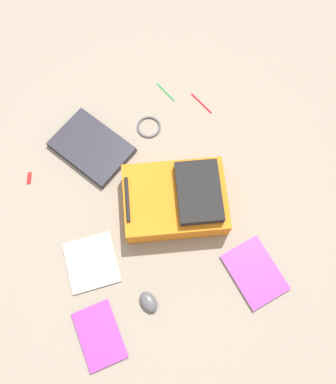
{
  "coord_description": "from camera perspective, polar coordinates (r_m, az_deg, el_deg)",
  "views": [
    {
      "loc": [
        -0.19,
        -0.57,
        1.78
      ],
      "look_at": [
        0.05,
        -0.03,
        0.02
      ],
      "focal_mm": 37.72,
      "sensor_mm": 36.0,
      "label": 1
    }
  ],
  "objects": [
    {
      "name": "laptop",
      "position": [
        1.98,
        -10.75,
        6.28
      ],
      "size": [
        0.39,
        0.43,
        0.03
      ],
      "color": "#24242C",
      "rests_on": "ground_plane"
    },
    {
      "name": "computer_mouse",
      "position": [
        1.76,
        -2.75,
        -15.28
      ],
      "size": [
        0.08,
        0.1,
        0.04
      ],
      "primitive_type": "ellipsoid",
      "rotation": [
        0.0,
        0.0,
        0.22
      ],
      "color": "#4C4C51",
      "rests_on": "ground_plane"
    },
    {
      "name": "pen_black",
      "position": [
        2.07,
        4.76,
        12.44
      ],
      "size": [
        0.05,
        0.14,
        0.01
      ],
      "primitive_type": "cylinder",
      "rotation": [
        1.57,
        0.0,
        0.31
      ],
      "color": "red",
      "rests_on": "ground_plane"
    },
    {
      "name": "pen_blue",
      "position": [
        2.1,
        -0.35,
        13.98
      ],
      "size": [
        0.05,
        0.13,
        0.01
      ],
      "primitive_type": "cylinder",
      "rotation": [
        1.57,
        0.0,
        0.29
      ],
      "color": "#198C33",
      "rests_on": "ground_plane"
    },
    {
      "name": "cable_coil",
      "position": [
        2.0,
        -2.73,
        9.17
      ],
      "size": [
        0.12,
        0.12,
        0.01
      ],
      "primitive_type": "torus",
      "color": "#4C4C51",
      "rests_on": "ground_plane"
    },
    {
      "name": "backpack",
      "position": [
        1.78,
        1.34,
        -1.03
      ],
      "size": [
        0.53,
        0.46,
        0.18
      ],
      "color": "orange",
      "rests_on": "ground_plane"
    },
    {
      "name": "book_blue",
      "position": [
        1.79,
        -9.65,
        -19.35
      ],
      "size": [
        0.17,
        0.25,
        0.01
      ],
      "color": "silver",
      "rests_on": "ground_plane"
    },
    {
      "name": "ground_plane",
      "position": [
        1.87,
        -1.69,
        -0.07
      ],
      "size": [
        3.88,
        3.88,
        0.0
      ],
      "primitive_type": "plane",
      "color": "gray"
    },
    {
      "name": "book_red",
      "position": [
        1.82,
        12.16,
        -11.05
      ],
      "size": [
        0.22,
        0.28,
        0.02
      ],
      "color": "silver",
      "rests_on": "ground_plane"
    },
    {
      "name": "book_comic",
      "position": [
        1.82,
        -10.73,
        -9.76
      ],
      "size": [
        0.24,
        0.25,
        0.01
      ],
      "color": "silver",
      "rests_on": "ground_plane"
    },
    {
      "name": "usb_stick",
      "position": [
        2.0,
        -19.05,
        1.88
      ],
      "size": [
        0.04,
        0.06,
        0.01
      ],
      "primitive_type": "cube",
      "rotation": [
        0.0,
        0.0,
        2.73
      ],
      "color": "#B21919",
      "rests_on": "ground_plane"
    }
  ]
}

